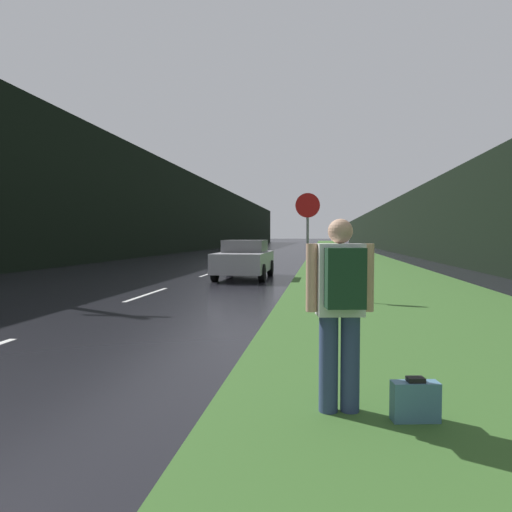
{
  "coord_description": "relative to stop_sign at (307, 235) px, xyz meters",
  "views": [
    {
      "loc": [
        4.74,
        0.18,
        1.6
      ],
      "look_at": [
        2.42,
        16.3,
        0.89
      ],
      "focal_mm": 32.0,
      "sensor_mm": 36.0,
      "label": 1
    }
  ],
  "objects": [
    {
      "name": "hitchhiker_with_backpack",
      "position": [
        0.53,
        -7.68,
        -0.62
      ],
      "size": [
        0.6,
        0.47,
        1.75
      ],
      "rotation": [
        0.0,
        0.0,
        0.17
      ],
      "color": "navy",
      "rests_on": "ground_plane"
    },
    {
      "name": "suitcase",
      "position": [
        1.16,
        -7.78,
        -1.44
      ],
      "size": [
        0.42,
        0.21,
        0.4
      ],
      "rotation": [
        0.0,
        0.0,
        0.17
      ],
      "color": "teal",
      "rests_on": "ground_plane"
    },
    {
      "name": "car_passing_near",
      "position": [
        -2.53,
        5.25,
        -0.89
      ],
      "size": [
        1.89,
        4.19,
        1.45
      ],
      "rotation": [
        0.0,
        0.0,
        3.14
      ],
      "color": "#9E9EA3",
      "rests_on": "ground_plane"
    },
    {
      "name": "stop_sign",
      "position": [
        0.0,
        0.0,
        0.0
      ],
      "size": [
        0.63,
        0.07,
        2.7
      ],
      "color": "slate",
      "rests_on": "ground_plane"
    },
    {
      "name": "grass_verge",
      "position": [
        2.32,
        28.06,
        -1.62
      ],
      "size": [
        6.0,
        240.0,
        0.02
      ],
      "primitive_type": "cube",
      "color": "#386028",
      "rests_on": "ground_plane"
    },
    {
      "name": "lane_stripe_c",
      "position": [
        -4.38,
        0.15,
        -1.63
      ],
      "size": [
        0.12,
        3.0,
        0.01
      ],
      "primitive_type": "cube",
      "color": "silver",
      "rests_on": "ground_plane"
    },
    {
      "name": "treeline_far_side",
      "position": [
        -14.08,
        38.06,
        2.48
      ],
      "size": [
        2.0,
        140.0,
        8.22
      ],
      "primitive_type": "cube",
      "color": "black",
      "rests_on": "ground_plane"
    },
    {
      "name": "lane_stripe_d",
      "position": [
        -4.38,
        7.15,
        -1.63
      ],
      "size": [
        0.12,
        3.0,
        0.01
      ],
      "primitive_type": "cube",
      "color": "silver",
      "rests_on": "ground_plane"
    },
    {
      "name": "treeline_near_side",
      "position": [
        8.32,
        38.06,
        0.99
      ],
      "size": [
        2.0,
        140.0,
        5.23
      ],
      "primitive_type": "cube",
      "color": "black",
      "rests_on": "ground_plane"
    }
  ]
}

